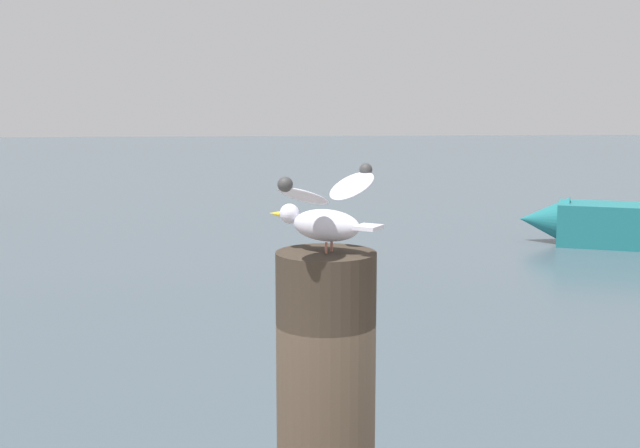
% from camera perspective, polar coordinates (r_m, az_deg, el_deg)
% --- Properties ---
extents(mooring_post, '(0.32, 0.32, 0.94)m').
position_cam_1_polar(mooring_post, '(2.76, 0.40, -11.48)').
color(mooring_post, '#382D23').
rests_on(mooring_post, harbor_quay).
extents(seagull, '(0.40, 0.52, 0.26)m').
position_cam_1_polar(seagull, '(2.62, 0.34, 0.82)').
color(seagull, '#C67560').
rests_on(seagull, mooring_post).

